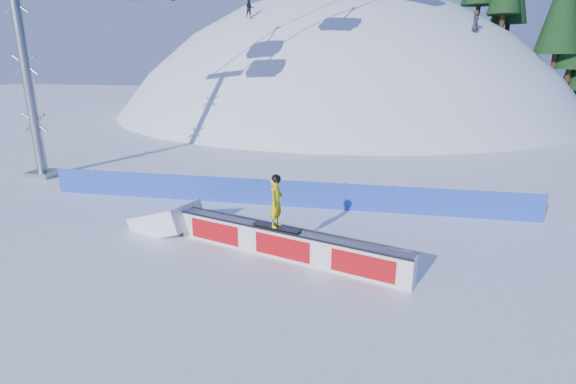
# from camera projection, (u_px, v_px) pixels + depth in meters

# --- Properties ---
(ground) EXTENTS (160.00, 160.00, 0.00)m
(ground) POSITION_uv_depth(u_px,v_px,m) (251.00, 246.00, 15.99)
(ground) COLOR white
(ground) RESTS_ON ground
(snow_hill) EXTENTS (64.00, 64.00, 64.00)m
(snow_hill) POSITION_uv_depth(u_px,v_px,m) (338.00, 244.00, 60.65)
(snow_hill) COLOR white
(snow_hill) RESTS_ON ground
(treeline) EXTENTS (19.85, 12.23, 21.16)m
(treeline) POSITION_uv_depth(u_px,v_px,m) (544.00, 8.00, 47.32)
(treeline) COLOR #302013
(treeline) RESTS_ON ground
(safety_fence) EXTENTS (22.05, 0.05, 1.30)m
(safety_fence) POSITION_uv_depth(u_px,v_px,m) (278.00, 193.00, 20.03)
(safety_fence) COLOR blue
(safety_fence) RESTS_ON ground
(rail_box) EXTENTS (8.29, 3.19, 1.02)m
(rail_box) POSITION_uv_depth(u_px,v_px,m) (286.00, 244.00, 14.88)
(rail_box) COLOR silver
(rail_box) RESTS_ON ground
(snow_ramp) EXTENTS (3.01, 2.37, 1.64)m
(snow_ramp) POSITION_uv_depth(u_px,v_px,m) (167.00, 229.00, 17.51)
(snow_ramp) COLOR white
(snow_ramp) RESTS_ON ground
(snowboarder) EXTENTS (1.75, 0.84, 1.82)m
(snowboarder) POSITION_uv_depth(u_px,v_px,m) (276.00, 202.00, 14.64)
(snowboarder) COLOR black
(snowboarder) RESTS_ON rail_box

